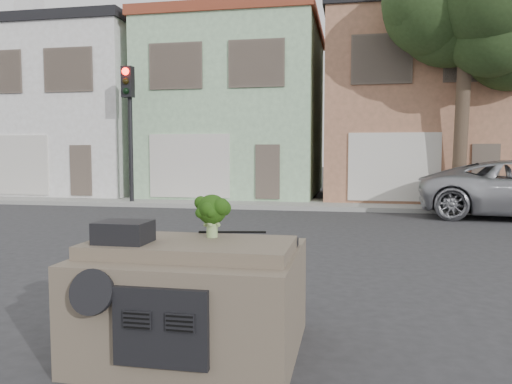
% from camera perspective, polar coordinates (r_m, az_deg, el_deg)
% --- Properties ---
extents(ground_plane, '(120.00, 120.00, 0.00)m').
position_cam_1_polar(ground_plane, '(8.00, -0.21, -9.61)').
color(ground_plane, '#303033').
rests_on(ground_plane, ground).
extents(sidewalk, '(40.00, 3.00, 0.15)m').
position_cam_1_polar(sidewalk, '(18.27, 6.11, -1.40)').
color(sidewalk, gray).
rests_on(sidewalk, ground).
extents(townhouse_white, '(7.20, 8.20, 7.55)m').
position_cam_1_polar(townhouse_white, '(25.46, -18.78, 8.40)').
color(townhouse_white, white).
rests_on(townhouse_white, ground).
extents(townhouse_mint, '(7.20, 8.20, 7.55)m').
position_cam_1_polar(townhouse_mint, '(22.74, -1.89, 9.13)').
color(townhouse_mint, '#A0C99D').
rests_on(townhouse_mint, ground).
extents(townhouse_tan, '(7.20, 8.20, 7.55)m').
position_cam_1_polar(townhouse_tan, '(22.33, 17.48, 9.01)').
color(townhouse_tan, '#A87053').
rests_on(townhouse_tan, ground).
extents(traffic_signal, '(0.40, 0.40, 5.10)m').
position_cam_1_polar(traffic_signal, '(18.89, -14.26, 6.20)').
color(traffic_signal, black).
rests_on(traffic_signal, ground).
extents(tree_near, '(4.40, 4.00, 8.50)m').
position_cam_1_polar(tree_near, '(17.91, 22.53, 11.56)').
color(tree_near, '#283E1C').
rests_on(tree_near, ground).
extents(car_dashboard, '(2.00, 1.80, 1.12)m').
position_cam_1_polar(car_dashboard, '(5.04, -6.89, -11.56)').
color(car_dashboard, brown).
rests_on(car_dashboard, ground).
extents(instrument_hump, '(0.48, 0.38, 0.20)m').
position_cam_1_polar(instrument_hump, '(4.79, -14.89, -4.44)').
color(instrument_hump, black).
rests_on(instrument_hump, car_dashboard).
extents(wiper_arm, '(0.69, 0.15, 0.02)m').
position_cam_1_polar(wiper_arm, '(5.20, -2.72, -4.59)').
color(wiper_arm, black).
rests_on(wiper_arm, car_dashboard).
extents(broccoli, '(0.50, 0.50, 0.43)m').
position_cam_1_polar(broccoli, '(4.93, -5.06, -2.68)').
color(broccoli, '#17340B').
rests_on(broccoli, car_dashboard).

